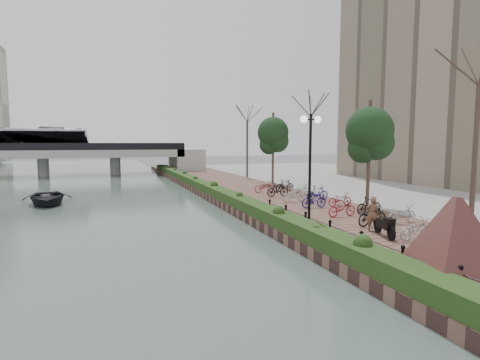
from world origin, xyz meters
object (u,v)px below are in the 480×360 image
boat (47,197)px  lamppost (310,147)px  granite_monument (455,239)px  motorcycle (384,225)px  pedestrian (372,214)px

boat → lamppost: bearing=-56.2°
granite_monument → motorcycle: size_ratio=2.84×
lamppost → motorcycle: 4.54m
boat → pedestrian: bearing=-53.0°
lamppost → pedestrian: bearing=-24.1°
lamppost → pedestrian: (2.55, -1.15, -2.96)m
lamppost → motorcycle: (2.33, -2.20, -3.22)m
motorcycle → boat: bearing=147.5°
pedestrian → lamppost: bearing=0.5°
granite_monument → motorcycle: 5.15m
pedestrian → motorcycle: bearing=102.5°
motorcycle → boat: (-15.02, 17.19, -0.48)m
granite_monument → boat: granite_monument is taller
pedestrian → granite_monument: bearing=96.3°
motorcycle → pedestrian: (0.23, 1.06, 0.26)m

